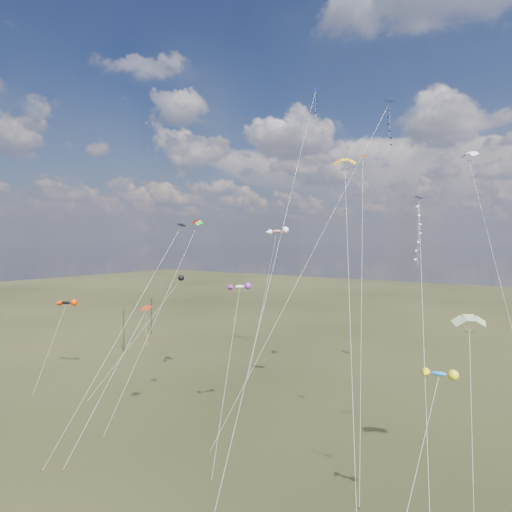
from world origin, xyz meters
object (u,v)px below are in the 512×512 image
Objects in this scene: utility_pole_far at (151,316)px; novelty_black_orange at (66,303)px; utility_pole_near at (124,330)px; diamond_black_high at (379,143)px; parafoil_yellow at (345,161)px.

utility_pole_far is 0.68× the size of novelty_black_orange.
diamond_black_high reaches higher than utility_pole_near.
diamond_black_high reaches higher than parafoil_yellow.
utility_pole_near is 0.27× the size of parafoil_yellow.
utility_pole_far is at bearing 112.95° from novelty_black_orange.
novelty_black_orange reaches higher than utility_pole_near.
utility_pole_near is at bearing -60.26° from utility_pole_far.
utility_pole_far is 65.17m from parafoil_yellow.
parafoil_yellow is 2.57× the size of novelty_black_orange.
utility_pole_near is 0.22× the size of diamond_black_high.
parafoil_yellow is at bearing 6.72° from novelty_black_orange.
novelty_black_orange is (-45.40, -10.39, -20.82)m from diamond_black_high.
utility_pole_near is 16.26m from novelty_black_orange.
novelty_black_orange is at bearing -173.28° from parafoil_yellow.
utility_pole_near is 54.54m from parafoil_yellow.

